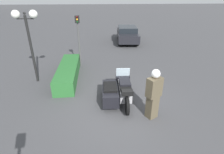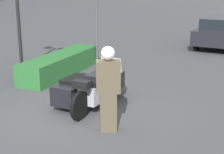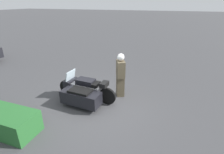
% 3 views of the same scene
% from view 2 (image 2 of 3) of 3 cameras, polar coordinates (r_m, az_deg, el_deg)
% --- Properties ---
extents(ground_plane, '(160.00, 160.00, 0.00)m').
position_cam_2_polar(ground_plane, '(8.62, -6.00, -6.02)').
color(ground_plane, '#424244').
extents(police_motorcycle, '(2.62, 1.31, 1.17)m').
position_cam_2_polar(police_motorcycle, '(9.02, -3.80, -1.70)').
color(police_motorcycle, black).
rests_on(police_motorcycle, ground).
extents(officer_rider, '(0.51, 0.60, 1.88)m').
position_cam_2_polar(officer_rider, '(7.32, -0.65, -1.69)').
color(officer_rider, brown).
rests_on(officer_rider, ground).
extents(hedge_bush_curbside, '(3.97, 0.95, 0.70)m').
position_cam_2_polar(hedge_bush_curbside, '(12.13, -8.40, 2.17)').
color(hedge_bush_curbside, '#28662D').
rests_on(hedge_bush_curbside, ground).
extents(traffic_light_near, '(0.23, 0.27, 3.01)m').
position_cam_2_polar(traffic_light_near, '(13.12, -2.64, 10.71)').
color(traffic_light_near, '#4C4C4C').
rests_on(traffic_light_near, ground).
extents(parked_car_background, '(4.60, 2.16, 1.41)m').
position_cam_2_polar(parked_car_background, '(17.76, 17.65, 7.29)').
color(parked_car_background, black).
rests_on(parked_car_background, ground).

